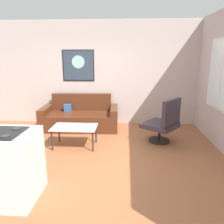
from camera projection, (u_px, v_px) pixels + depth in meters
name	position (u px, v px, depth m)	size (l,w,h in m)	color
ground	(88.00, 161.00, 4.06)	(6.40, 6.40, 0.04)	#9A5A37
back_wall	(101.00, 73.00, 6.05)	(6.40, 0.05, 2.80)	beige
couch	(80.00, 118.00, 5.84)	(2.01, 1.00, 0.87)	#512715
coffee_table	(75.00, 128.00, 4.61)	(0.93, 0.57, 0.43)	silver
armchair	(164.00, 123.00, 4.80)	(0.93, 0.93, 0.99)	black
wall_painting	(78.00, 65.00, 6.00)	(0.86, 0.03, 0.83)	black
window	(222.00, 75.00, 4.40)	(0.03, 1.31, 1.46)	silver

